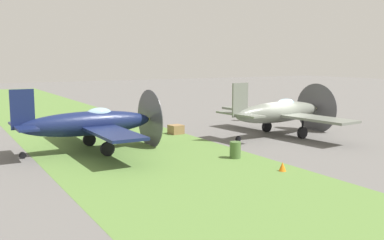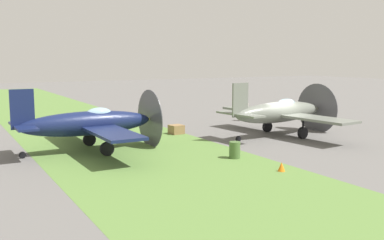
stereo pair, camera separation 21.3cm
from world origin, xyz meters
The scene contains 9 objects.
ground_plane centered at (0.00, 0.00, 0.00)m, with size 160.00×160.00×0.00m, color #605E5B.
grass_verge centered at (0.00, -10.67, 0.00)m, with size 120.00×11.00×0.01m, color #567A38.
airplane_lead centered at (-0.45, 0.16, 1.66)m, with size 11.17×8.85×3.96m.
airplane_wingman centered at (-1.77, -12.84, 1.63)m, with size 10.86×8.65×3.90m.
ground_crew_chief centered at (-4.39, 7.71, 0.91)m, with size 0.63×0.38×1.73m.
ground_crew_mechanic centered at (-7.65, 2.53, 0.91)m, with size 0.55×0.38×1.73m.
fuel_drum centered at (3.83, -6.65, 0.45)m, with size 0.60×0.60×0.90m, color #476633.
supply_crate centered at (-4.69, -5.78, 0.32)m, with size 0.90×0.90×0.64m, color olive.
runway_marker_cone centered at (7.25, -6.32, 0.22)m, with size 0.36×0.36×0.44m, color orange.
Camera 2 is at (23.33, -20.26, 5.36)m, focal length 41.97 mm.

